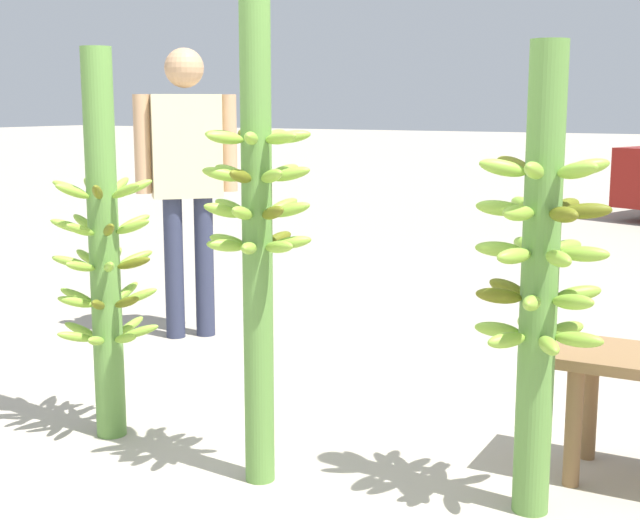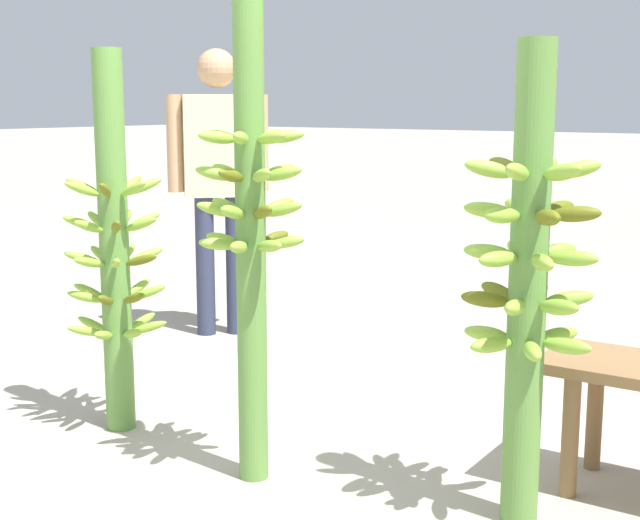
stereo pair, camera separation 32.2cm
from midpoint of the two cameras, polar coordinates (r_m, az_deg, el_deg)
The scene contains 5 objects.
ground_plane at distance 3.24m, azimuth -3.68°, elevation -14.97°, with size 80.00×80.00×0.00m, color #A89E8C.
banana_stalk_left at distance 3.73m, azimuth -10.64°, elevation 0.76°, with size 0.42×0.42×1.58m.
banana_stalk_center at distance 3.14m, azimuth -1.53°, elevation 1.66°, with size 0.39×0.39×1.71m.
banana_stalk_right at distance 2.93m, azimuth 16.27°, elevation -1.16°, with size 0.43×0.43×1.56m.
vendor_person at distance 5.23m, azimuth -4.77°, elevation 6.07°, with size 0.48×0.48×1.67m.
Camera 2 is at (1.98, -2.19, 1.36)m, focal length 50.00 mm.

